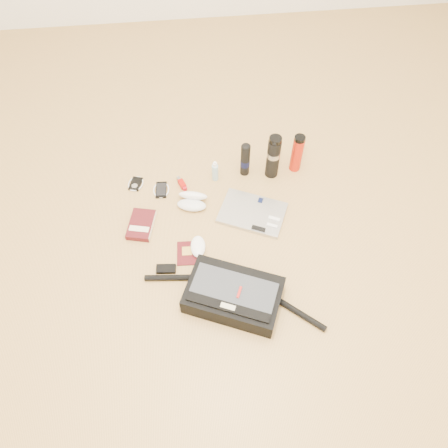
# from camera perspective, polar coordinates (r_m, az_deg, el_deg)

# --- Properties ---
(ground) EXTENTS (4.00, 4.00, 0.00)m
(ground) POSITION_cam_1_polar(r_m,az_deg,el_deg) (2.08, -0.70, -3.27)
(ground) COLOR tan
(ground) RESTS_ON ground
(messenger_bag) EXTENTS (0.77, 0.40, 0.11)m
(messenger_bag) POSITION_cam_1_polar(r_m,az_deg,el_deg) (1.91, 1.18, -9.24)
(messenger_bag) COLOR black
(messenger_bag) RESTS_ON ground
(laptop) EXTENTS (0.38, 0.33, 0.03)m
(laptop) POSITION_cam_1_polar(r_m,az_deg,el_deg) (2.19, 3.75, 1.43)
(laptop) COLOR #A9A9AB
(laptop) RESTS_ON ground
(book) EXTENTS (0.15, 0.20, 0.03)m
(book) POSITION_cam_1_polar(r_m,az_deg,el_deg) (2.17, -10.73, -0.10)
(book) COLOR #450F13
(book) RESTS_ON ground
(passport) EXTENTS (0.10, 0.14, 0.01)m
(passport) POSITION_cam_1_polar(r_m,az_deg,el_deg) (2.07, -4.84, -3.80)
(passport) COLOR #450C10
(passport) RESTS_ON ground
(mouse) EXTENTS (0.08, 0.12, 0.04)m
(mouse) POSITION_cam_1_polar(r_m,az_deg,el_deg) (2.07, -3.41, -2.95)
(mouse) COLOR white
(mouse) RESTS_ON ground
(sunglasses_case) EXTENTS (0.17, 0.16, 0.09)m
(sunglasses_case) POSITION_cam_1_polar(r_m,az_deg,el_deg) (2.21, -4.16, 3.09)
(sunglasses_case) COLOR silver
(sunglasses_case) RESTS_ON ground
(ipod) EXTENTS (0.10, 0.10, 0.01)m
(ipod) POSITION_cam_1_polar(r_m,az_deg,el_deg) (2.36, -11.46, 5.17)
(ipod) COLOR black
(ipod) RESTS_ON ground
(phone) EXTENTS (0.09, 0.11, 0.01)m
(phone) POSITION_cam_1_polar(r_m,az_deg,el_deg) (2.31, -8.20, 4.44)
(phone) COLOR black
(phone) RESTS_ON ground
(inhaler) EXTENTS (0.05, 0.10, 0.03)m
(inhaler) POSITION_cam_1_polar(r_m,az_deg,el_deg) (2.31, -5.54, 5.29)
(inhaler) COLOR #A00E07
(inhaler) RESTS_ON ground
(spray_bottle) EXTENTS (0.04, 0.04, 0.13)m
(spray_bottle) POSITION_cam_1_polar(r_m,az_deg,el_deg) (2.30, -1.17, 6.85)
(spray_bottle) COLOR #92BBCA
(spray_bottle) RESTS_ON ground
(aerosol_can) EXTENTS (0.06, 0.06, 0.21)m
(aerosol_can) POSITION_cam_1_polar(r_m,az_deg,el_deg) (2.29, 2.79, 8.44)
(aerosol_can) COLOR black
(aerosol_can) RESTS_ON ground
(thermos_black) EXTENTS (0.07, 0.07, 0.26)m
(thermos_black) POSITION_cam_1_polar(r_m,az_deg,el_deg) (2.28, 6.45, 8.74)
(thermos_black) COLOR black
(thermos_black) RESTS_ON ground
(thermos_red) EXTENTS (0.06, 0.06, 0.23)m
(thermos_red) POSITION_cam_1_polar(r_m,az_deg,el_deg) (2.34, 9.52, 9.10)
(thermos_red) COLOR red
(thermos_red) RESTS_ON ground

